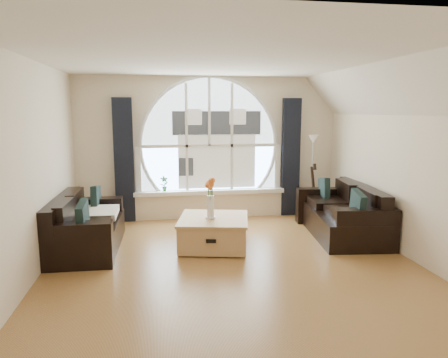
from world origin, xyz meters
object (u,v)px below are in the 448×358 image
sofa_right (341,212)px  guitar (312,190)px  sofa_left (87,223)px  floor_lamp (312,176)px  potted_plant (164,184)px  vase_flowers (210,193)px  coffee_chest (214,231)px

sofa_right → guitar: bearing=98.0°
sofa_left → floor_lamp: floor_lamp is taller
sofa_left → potted_plant: bearing=54.3°
vase_flowers → floor_lamp: (2.20, 1.59, -0.05)m
sofa_left → potted_plant: size_ratio=6.23×
coffee_chest → vase_flowers: vase_flowers is taller
coffee_chest → vase_flowers: (-0.05, -0.03, 0.60)m
sofa_right → potted_plant: 3.27m
vase_flowers → floor_lamp: size_ratio=0.44×
sofa_left → floor_lamp: (4.03, 1.36, 0.40)m
guitar → potted_plant: bearing=159.0°
sofa_right → floor_lamp: floor_lamp is taller
sofa_left → coffee_chest: bearing=-5.0°
sofa_right → guitar: size_ratio=1.78×
sofa_right → vase_flowers: (-2.23, -0.29, 0.45)m
sofa_left → vase_flowers: vase_flowers is taller
vase_flowers → sofa_left: bearing=172.8°
floor_lamp → coffee_chest: bearing=-144.1°
coffee_chest → vase_flowers: 0.60m
floor_lamp → potted_plant: bearing=175.8°
floor_lamp → sofa_right: bearing=-88.6°
sofa_left → coffee_chest: sofa_left is taller
guitar → potted_plant: guitar is taller
sofa_right → floor_lamp: (-0.03, 1.30, 0.40)m
sofa_left → vase_flowers: bearing=-6.1°
sofa_right → coffee_chest: bearing=-166.7°
sofa_left → vase_flowers: size_ratio=2.58×
floor_lamp → potted_plant: (-2.86, 0.21, -0.10)m
coffee_chest → guitar: size_ratio=0.97×
sofa_right → sofa_left: bearing=-172.6°
guitar → floor_lamp: bearing=67.0°
coffee_chest → vase_flowers: size_ratio=1.46×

